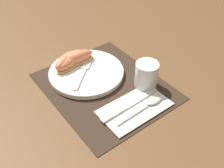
{
  "coord_description": "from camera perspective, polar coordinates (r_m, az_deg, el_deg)",
  "views": [
    {
      "loc": [
        0.52,
        -0.37,
        0.56
      ],
      "look_at": [
        0.03,
        0.01,
        0.02
      ],
      "focal_mm": 42.0,
      "sensor_mm": 36.0,
      "label": 1
    }
  ],
  "objects": [
    {
      "name": "citrus_wedge_1",
      "position": [
        0.91,
        -9.1,
        5.09
      ],
      "size": [
        0.1,
        0.14,
        0.04
      ],
      "color": "#F4DB84",
      "rests_on": "plate"
    },
    {
      "name": "citrus_wedge_0",
      "position": [
        0.91,
        -7.81,
        5.52
      ],
      "size": [
        0.05,
        0.13,
        0.04
      ],
      "color": "#F4DB84",
      "rests_on": "plate"
    },
    {
      "name": "fork",
      "position": [
        0.88,
        -6.09,
        3.0
      ],
      "size": [
        0.13,
        0.15,
        0.0
      ],
      "color": "silver",
      "rests_on": "plate"
    },
    {
      "name": "knife",
      "position": [
        0.78,
        3.66,
        -4.59
      ],
      "size": [
        0.03,
        0.21,
        0.01
      ],
      "color": "silver",
      "rests_on": "napkin"
    },
    {
      "name": "spoon",
      "position": [
        0.78,
        7.88,
        -4.23
      ],
      "size": [
        0.04,
        0.18,
        0.01
      ],
      "color": "silver",
      "rests_on": "napkin"
    },
    {
      "name": "citrus_wedge_2",
      "position": [
        0.91,
        -9.95,
        4.89
      ],
      "size": [
        0.09,
        0.12,
        0.04
      ],
      "color": "#F4DB84",
      "rests_on": "plate"
    },
    {
      "name": "ground_plane",
      "position": [
        0.85,
        -1.55,
        -0.53
      ],
      "size": [
        3.0,
        3.0,
        0.0
      ],
      "primitive_type": "plane",
      "color": "brown"
    },
    {
      "name": "juice_glass",
      "position": [
        0.83,
        7.46,
        1.69
      ],
      "size": [
        0.07,
        0.07,
        0.09
      ],
      "color": "silver",
      "rests_on": "placemat"
    },
    {
      "name": "napkin",
      "position": [
        0.78,
        4.97,
        -5.18
      ],
      "size": [
        0.12,
        0.21,
        0.0
      ],
      "color": "white",
      "rests_on": "placemat"
    },
    {
      "name": "placemat",
      "position": [
        0.85,
        -1.55,
        -0.43
      ],
      "size": [
        0.41,
        0.35,
        0.0
      ],
      "color": "#38281E",
      "rests_on": "ground_plane"
    },
    {
      "name": "plate",
      "position": [
        0.89,
        -5.6,
        2.54
      ],
      "size": [
        0.25,
        0.25,
        0.02
      ],
      "color": "white",
      "rests_on": "placemat"
    }
  ]
}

